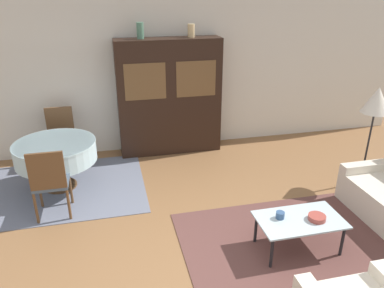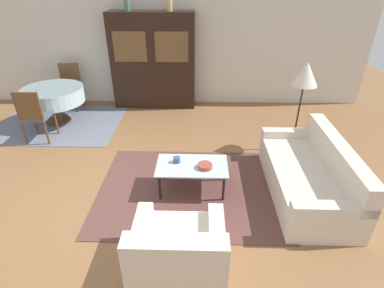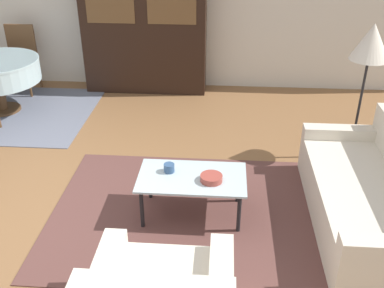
{
  "view_description": "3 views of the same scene",
  "coord_description": "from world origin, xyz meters",
  "px_view_note": "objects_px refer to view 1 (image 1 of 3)",
  "views": [
    {
      "loc": [
        -0.82,
        -2.96,
        2.88
      ],
      "look_at": [
        0.2,
        1.4,
        0.95
      ],
      "focal_mm": 35.0,
      "sensor_mm": 36.0,
      "label": 1
    },
    {
      "loc": [
        1.29,
        -3.19,
        2.71
      ],
      "look_at": [
        1.19,
        0.23,
        0.75
      ],
      "focal_mm": 28.0,
      "sensor_mm": 36.0,
      "label": 2
    },
    {
      "loc": [
        1.45,
        -3.18,
        2.61
      ],
      "look_at": [
        1.19,
        0.23,
        0.75
      ],
      "focal_mm": 42.0,
      "sensor_mm": 36.0,
      "label": 3
    }
  ],
  "objects_px": {
    "dining_table": "(56,152)",
    "display_cabinet": "(169,97)",
    "coffee_table": "(300,222)",
    "floor_lamp": "(376,103)",
    "dining_chair_far": "(61,134)",
    "cup": "(280,215)",
    "bowl": "(317,218)",
    "dining_chair_near": "(50,180)",
    "vase_short": "(191,31)",
    "vase_tall": "(140,31)"
  },
  "relations": [
    {
      "from": "display_cabinet",
      "to": "dining_table",
      "type": "distance_m",
      "value": 2.17
    },
    {
      "from": "dining_chair_near",
      "to": "dining_chair_far",
      "type": "relative_size",
      "value": 1.0
    },
    {
      "from": "display_cabinet",
      "to": "floor_lamp",
      "type": "height_order",
      "value": "display_cabinet"
    },
    {
      "from": "floor_lamp",
      "to": "vase_short",
      "type": "bearing_deg",
      "value": 139.98
    },
    {
      "from": "cup",
      "to": "vase_tall",
      "type": "relative_size",
      "value": 0.38
    },
    {
      "from": "dining_table",
      "to": "cup",
      "type": "xyz_separation_m",
      "value": [
        2.61,
        -2.08,
        -0.13
      ]
    },
    {
      "from": "display_cabinet",
      "to": "floor_lamp",
      "type": "bearing_deg",
      "value": -35.55
    },
    {
      "from": "floor_lamp",
      "to": "dining_chair_far",
      "type": "bearing_deg",
      "value": 159.09
    },
    {
      "from": "dining_table",
      "to": "bowl",
      "type": "xyz_separation_m",
      "value": [
        3.0,
        -2.21,
        -0.15
      ]
    },
    {
      "from": "vase_short",
      "to": "bowl",
      "type": "bearing_deg",
      "value": -77.34
    },
    {
      "from": "dining_chair_near",
      "to": "dining_chair_far",
      "type": "bearing_deg",
      "value": 90.0
    },
    {
      "from": "vase_tall",
      "to": "vase_short",
      "type": "xyz_separation_m",
      "value": [
        0.85,
        0.0,
        -0.02
      ]
    },
    {
      "from": "dining_chair_near",
      "to": "vase_short",
      "type": "height_order",
      "value": "vase_short"
    },
    {
      "from": "dining_table",
      "to": "display_cabinet",
      "type": "bearing_deg",
      "value": 27.56
    },
    {
      "from": "dining_chair_near",
      "to": "cup",
      "type": "distance_m",
      "value": 2.91
    },
    {
      "from": "coffee_table",
      "to": "dining_table",
      "type": "bearing_deg",
      "value": 142.72
    },
    {
      "from": "coffee_table",
      "to": "display_cabinet",
      "type": "height_order",
      "value": "display_cabinet"
    },
    {
      "from": "cup",
      "to": "bowl",
      "type": "height_order",
      "value": "cup"
    },
    {
      "from": "floor_lamp",
      "to": "cup",
      "type": "bearing_deg",
      "value": -149.5
    },
    {
      "from": "dining_table",
      "to": "floor_lamp",
      "type": "distance_m",
      "value": 4.72
    },
    {
      "from": "display_cabinet",
      "to": "floor_lamp",
      "type": "relative_size",
      "value": 1.33
    },
    {
      "from": "coffee_table",
      "to": "floor_lamp",
      "type": "distance_m",
      "value": 2.32
    },
    {
      "from": "dining_chair_near",
      "to": "floor_lamp",
      "type": "bearing_deg",
      "value": -1.46
    },
    {
      "from": "bowl",
      "to": "dining_table",
      "type": "bearing_deg",
      "value": 143.67
    },
    {
      "from": "dining_chair_far",
      "to": "coffee_table",
      "type": "bearing_deg",
      "value": 133.62
    },
    {
      "from": "dining_chair_near",
      "to": "cup",
      "type": "relative_size",
      "value": 9.98
    },
    {
      "from": "dining_chair_near",
      "to": "vase_tall",
      "type": "relative_size",
      "value": 3.77
    },
    {
      "from": "coffee_table",
      "to": "dining_chair_near",
      "type": "relative_size",
      "value": 1.0
    },
    {
      "from": "display_cabinet",
      "to": "coffee_table",
      "type": "bearing_deg",
      "value": -73.32
    },
    {
      "from": "display_cabinet",
      "to": "dining_table",
      "type": "relative_size",
      "value": 1.72
    },
    {
      "from": "cup",
      "to": "bowl",
      "type": "bearing_deg",
      "value": -17.73
    },
    {
      "from": "coffee_table",
      "to": "vase_tall",
      "type": "bearing_deg",
      "value": 113.93
    },
    {
      "from": "coffee_table",
      "to": "dining_chair_near",
      "type": "xyz_separation_m",
      "value": [
        -2.83,
        1.34,
        0.19
      ]
    },
    {
      "from": "bowl",
      "to": "coffee_table",
      "type": "bearing_deg",
      "value": 162.1
    },
    {
      "from": "dining_chair_near",
      "to": "floor_lamp",
      "type": "relative_size",
      "value": 0.64
    },
    {
      "from": "dining_table",
      "to": "vase_tall",
      "type": "height_order",
      "value": "vase_tall"
    },
    {
      "from": "floor_lamp",
      "to": "cup",
      "type": "xyz_separation_m",
      "value": [
        -1.96,
        -1.15,
        -0.84
      ]
    },
    {
      "from": "display_cabinet",
      "to": "dining_table",
      "type": "xyz_separation_m",
      "value": [
        -1.89,
        -0.99,
        -0.43
      ]
    },
    {
      "from": "coffee_table",
      "to": "dining_table",
      "type": "relative_size",
      "value": 0.83
    },
    {
      "from": "vase_short",
      "to": "dining_chair_far",
      "type": "bearing_deg",
      "value": -175.72
    },
    {
      "from": "dining_chair_far",
      "to": "vase_short",
      "type": "height_order",
      "value": "vase_short"
    },
    {
      "from": "vase_short",
      "to": "floor_lamp",
      "type": "bearing_deg",
      "value": -40.02
    },
    {
      "from": "dining_table",
      "to": "cup",
      "type": "height_order",
      "value": "dining_table"
    },
    {
      "from": "dining_chair_far",
      "to": "cup",
      "type": "relative_size",
      "value": 9.98
    },
    {
      "from": "dining_chair_far",
      "to": "floor_lamp",
      "type": "height_order",
      "value": "floor_lamp"
    },
    {
      "from": "dining_chair_near",
      "to": "cup",
      "type": "xyz_separation_m",
      "value": [
        2.61,
        -1.27,
        -0.1
      ]
    },
    {
      "from": "vase_short",
      "to": "dining_chair_near",
      "type": "bearing_deg",
      "value": -141.77
    },
    {
      "from": "floor_lamp",
      "to": "vase_tall",
      "type": "height_order",
      "value": "vase_tall"
    },
    {
      "from": "floor_lamp",
      "to": "coffee_table",
      "type": "bearing_deg",
      "value": -144.96
    },
    {
      "from": "dining_table",
      "to": "cup",
      "type": "relative_size",
      "value": 12.02
    }
  ]
}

